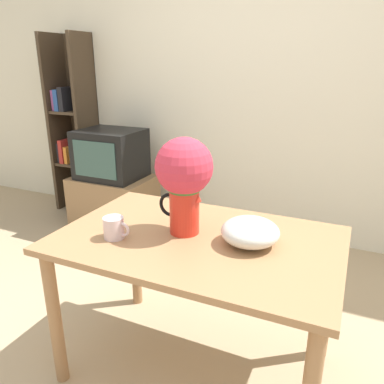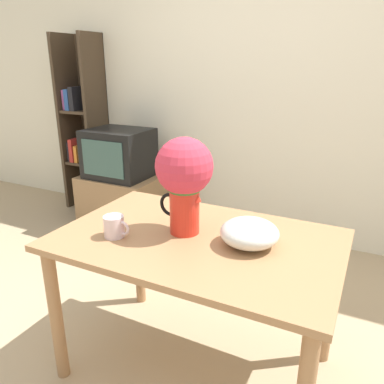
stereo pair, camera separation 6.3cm
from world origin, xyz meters
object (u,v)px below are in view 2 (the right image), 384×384
(coffee_mug, at_px, (115,226))
(tv_set, at_px, (119,153))
(flower_vase, at_px, (184,176))
(white_bowl, at_px, (249,233))

(coffee_mug, distance_m, tv_set, 1.76)
(flower_vase, height_order, white_bowl, flower_vase)
(flower_vase, distance_m, white_bowl, 0.38)
(flower_vase, relative_size, tv_set, 0.82)
(tv_set, bearing_deg, flower_vase, -43.33)
(tv_set, bearing_deg, white_bowl, -37.23)
(white_bowl, relative_size, tv_set, 0.47)
(flower_vase, xyz_separation_m, white_bowl, (0.31, 0.00, -0.21))
(flower_vase, distance_m, coffee_mug, 0.39)
(flower_vase, relative_size, coffee_mug, 3.47)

